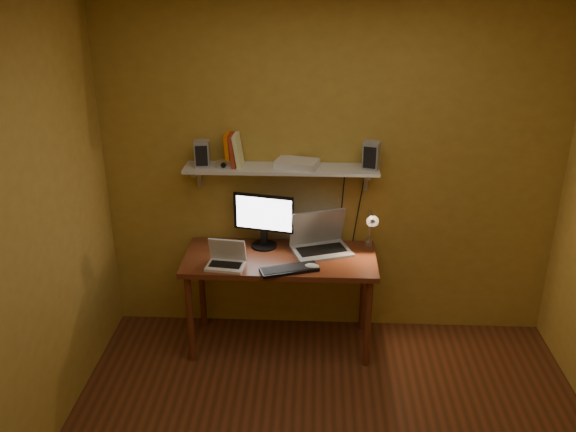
# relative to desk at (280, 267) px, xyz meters

# --- Properties ---
(room) EXTENTS (3.44, 3.24, 2.64)m
(room) POSITION_rel_desk_xyz_m (0.36, -1.28, 0.64)
(room) COLOR #612E19
(room) RESTS_ON ground
(desk) EXTENTS (1.40, 0.60, 0.75)m
(desk) POSITION_rel_desk_xyz_m (0.00, 0.00, 0.00)
(desk) COLOR maroon
(desk) RESTS_ON ground
(wall_shelf) EXTENTS (1.40, 0.25, 0.21)m
(wall_shelf) POSITION_rel_desk_xyz_m (0.00, 0.19, 0.69)
(wall_shelf) COLOR silver
(wall_shelf) RESTS_ON room
(monitor) EXTENTS (0.45, 0.23, 0.41)m
(monitor) POSITION_rel_desk_xyz_m (-0.13, 0.17, 0.32)
(monitor) COLOR black
(monitor) RESTS_ON desk
(laptop) EXTENTS (0.49, 0.42, 0.30)m
(laptop) POSITION_rel_desk_xyz_m (0.29, 0.13, 0.16)
(laptop) COLOR gray
(laptop) RESTS_ON desk
(netbook) EXTENTS (0.28, 0.22, 0.20)m
(netbook) POSITION_rel_desk_xyz_m (-0.37, -0.15, 0.14)
(netbook) COLOR silver
(netbook) RESTS_ON desk
(keyboard) EXTENTS (0.43, 0.26, 0.02)m
(keyboard) POSITION_rel_desk_xyz_m (0.08, -0.21, 0.10)
(keyboard) COLOR black
(keyboard) RESTS_ON desk
(mouse) EXTENTS (0.12, 0.09, 0.04)m
(mouse) POSITION_rel_desk_xyz_m (0.23, -0.18, 0.10)
(mouse) COLOR silver
(mouse) RESTS_ON desk
(desk_lamp) EXTENTS (0.09, 0.23, 0.38)m
(desk_lamp) POSITION_rel_desk_xyz_m (0.66, 0.13, 0.29)
(desk_lamp) COLOR silver
(desk_lamp) RESTS_ON desk
(speaker_left) EXTENTS (0.12, 0.12, 0.19)m
(speaker_left) POSITION_rel_desk_xyz_m (-0.57, 0.18, 0.80)
(speaker_left) COLOR gray
(speaker_left) RESTS_ON wall_shelf
(speaker_right) EXTENTS (0.14, 0.14, 0.20)m
(speaker_right) POSITION_rel_desk_xyz_m (0.64, 0.18, 0.81)
(speaker_right) COLOR gray
(speaker_right) RESTS_ON wall_shelf
(books) EXTENTS (0.13, 0.16, 0.24)m
(books) POSITION_rel_desk_xyz_m (-0.34, 0.20, 0.83)
(books) COLOR #DB6004
(books) RESTS_ON wall_shelf
(shelf_camera) EXTENTS (0.11, 0.05, 0.06)m
(shelf_camera) POSITION_rel_desk_xyz_m (-0.40, 0.14, 0.74)
(shelf_camera) COLOR silver
(shelf_camera) RESTS_ON wall_shelf
(router) EXTENTS (0.34, 0.27, 0.05)m
(router) POSITION_rel_desk_xyz_m (0.11, 0.20, 0.74)
(router) COLOR silver
(router) RESTS_ON wall_shelf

